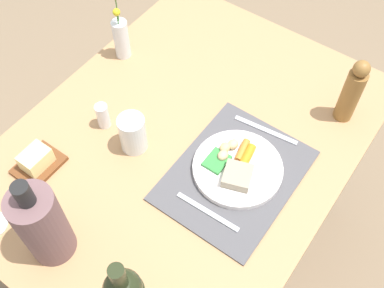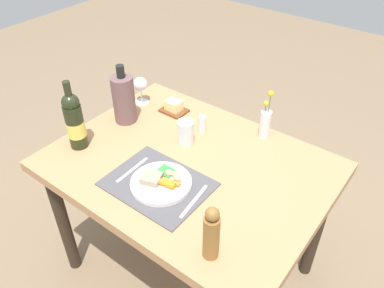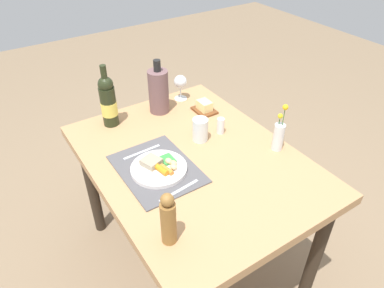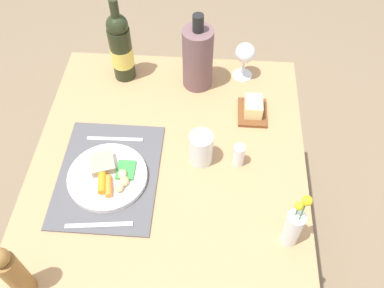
# 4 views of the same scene
# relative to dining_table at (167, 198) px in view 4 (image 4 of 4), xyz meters

# --- Properties ---
(ground_plane) EXTENTS (8.00, 8.00, 0.00)m
(ground_plane) POSITION_rel_dining_table_xyz_m (0.00, 0.00, -0.66)
(ground_plane) COLOR #816B50
(dining_table) EXTENTS (1.17, 0.88, 0.75)m
(dining_table) POSITION_rel_dining_table_xyz_m (0.00, 0.00, 0.00)
(dining_table) COLOR tan
(dining_table) RESTS_ON ground_plane
(placemat) EXTENTS (0.41, 0.31, 0.01)m
(placemat) POSITION_rel_dining_table_xyz_m (-0.02, -0.18, 0.09)
(placemat) COLOR #514F52
(placemat) RESTS_ON dining_table
(dinner_plate) EXTENTS (0.25, 0.25, 0.05)m
(dinner_plate) POSITION_rel_dining_table_xyz_m (-0.00, -0.18, 0.11)
(dinner_plate) COLOR white
(dinner_plate) RESTS_ON placemat
(fork) EXTENTS (0.02, 0.19, 0.00)m
(fork) POSITION_rel_dining_table_xyz_m (-0.15, -0.19, 0.10)
(fork) COLOR silver
(fork) RESTS_ON placemat
(knife) EXTENTS (0.04, 0.20, 0.00)m
(knife) POSITION_rel_dining_table_xyz_m (0.16, -0.18, 0.10)
(knife) COLOR silver
(knife) RESTS_ON placemat
(salt_shaker) EXTENTS (0.04, 0.04, 0.08)m
(salt_shaker) POSITION_rel_dining_table_xyz_m (-0.09, 0.22, 0.13)
(salt_shaker) COLOR white
(salt_shaker) RESTS_ON dining_table
(wine_bottle) EXTENTS (0.08, 0.08, 0.33)m
(wine_bottle) POSITION_rel_dining_table_xyz_m (-0.47, -0.20, 0.22)
(wine_bottle) COLOR #262D18
(wine_bottle) RESTS_ON dining_table
(water_tumbler) EXTENTS (0.08, 0.08, 0.12)m
(water_tumbler) POSITION_rel_dining_table_xyz_m (-0.10, 0.10, 0.14)
(water_tumbler) COLOR silver
(water_tumbler) RESTS_ON dining_table
(wine_glass) EXTENTS (0.07, 0.07, 0.15)m
(wine_glass) POSITION_rel_dining_table_xyz_m (-0.50, 0.24, 0.20)
(wine_glass) COLOR white
(wine_glass) RESTS_ON dining_table
(cooler_bottle) EXTENTS (0.11, 0.11, 0.30)m
(cooler_bottle) POSITION_rel_dining_table_xyz_m (-0.45, 0.07, 0.21)
(cooler_bottle) COLOR #6F5052
(cooler_bottle) RESTS_ON dining_table
(pepper_mill) EXTENTS (0.05, 0.05, 0.22)m
(pepper_mill) POSITION_rel_dining_table_xyz_m (0.35, -0.33, 0.20)
(pepper_mill) COLOR olive
(pepper_mill) RESTS_ON dining_table
(flower_vase) EXTENTS (0.05, 0.05, 0.24)m
(flower_vase) POSITION_rel_dining_table_xyz_m (0.16, 0.37, 0.17)
(flower_vase) COLOR silver
(flower_vase) RESTS_ON dining_table
(butter_dish) EXTENTS (0.13, 0.10, 0.06)m
(butter_dish) POSITION_rel_dining_table_xyz_m (-0.31, 0.27, 0.12)
(butter_dish) COLOR brown
(butter_dish) RESTS_ON dining_table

